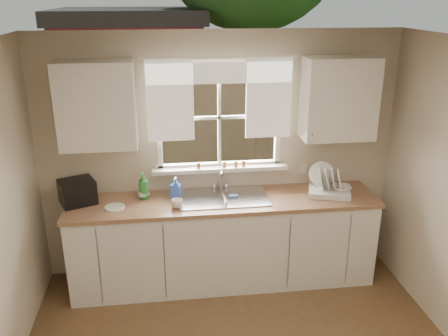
{
  "coord_description": "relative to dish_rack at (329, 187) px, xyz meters",
  "views": [
    {
      "loc": [
        -0.54,
        -2.54,
        2.81
      ],
      "look_at": [
        0.0,
        1.65,
        1.25
      ],
      "focal_mm": 38.0,
      "sensor_mm": 36.0,
      "label": 1
    }
  ],
  "objects": [
    {
      "name": "countertop",
      "position": [
        -1.07,
        -0.0,
        -0.1
      ],
      "size": [
        3.04,
        0.65,
        0.04
      ],
      "primitive_type": "cube",
      "color": "#94694A",
      "rests_on": "base_cabinets"
    },
    {
      "name": "base_cabinets",
      "position": [
        -1.07,
        -0.0,
        -0.55
      ],
      "size": [
        3.0,
        0.62,
        0.87
      ],
      "primitive_type": "cube",
      "color": "silver",
      "rests_on": "ground"
    },
    {
      "name": "upper_cabinet_right",
      "position": [
        0.08,
        0.14,
        0.86
      ],
      "size": [
        0.7,
        0.33,
        0.8
      ],
      "primitive_type": "cube",
      "color": "silver",
      "rests_on": "room_walls"
    },
    {
      "name": "ceiling",
      "position": [
        -1.07,
        -1.68,
        1.51
      ],
      "size": [
        3.6,
        4.0,
        0.02
      ],
      "primitive_type": "cube",
      "color": "silver",
      "rests_on": "room_walls"
    },
    {
      "name": "soap_bottle_c",
      "position": [
        -1.84,
        0.12,
        -0.0
      ],
      "size": [
        0.14,
        0.14,
        0.15
      ],
      "primitive_type": "imported",
      "rotation": [
        0.0,
        0.0,
        -0.15
      ],
      "color": "beige",
      "rests_on": "countertop"
    },
    {
      "name": "wall_outlet",
      "position": [
        -0.19,
        0.3,
        0.09
      ],
      "size": [
        0.08,
        0.01,
        0.12
      ],
      "primitive_type": "cube",
      "color": "beige",
      "rests_on": "room_walls"
    },
    {
      "name": "window",
      "position": [
        -1.07,
        0.32,
        0.5
      ],
      "size": [
        1.38,
        0.16,
        1.06
      ],
      "color": "white",
      "rests_on": "room_walls"
    },
    {
      "name": "room_walls",
      "position": [
        -1.07,
        -1.75,
        0.25
      ],
      "size": [
        3.62,
        4.02,
        2.5
      ],
      "color": "beige",
      "rests_on": "ground"
    },
    {
      "name": "dish_rack",
      "position": [
        0.0,
        0.0,
        0.0
      ],
      "size": [
        0.48,
        0.41,
        0.3
      ],
      "color": "silver",
      "rests_on": "countertop"
    },
    {
      "name": "black_appliance",
      "position": [
        -2.47,
        0.1,
        0.04
      ],
      "size": [
        0.4,
        0.38,
        0.23
      ],
      "primitive_type": "cube",
      "rotation": [
        0.0,
        0.0,
        0.4
      ],
      "color": "black",
      "rests_on": "countertop"
    },
    {
      "name": "saucer",
      "position": [
        -2.11,
        -0.06,
        -0.07
      ],
      "size": [
        0.19,
        0.19,
        0.01
      ],
      "primitive_type": "cylinder",
      "color": "white",
      "rests_on": "countertop"
    },
    {
      "name": "bowl",
      "position": [
        0.12,
        -0.05,
        0.0
      ],
      "size": [
        0.21,
        0.21,
        0.05
      ],
      "primitive_type": "imported",
      "rotation": [
        0.0,
        0.0,
        -0.15
      ],
      "color": "white",
      "rests_on": "dish_rack"
    },
    {
      "name": "sill_jars",
      "position": [
        -1.01,
        0.26,
        0.19
      ],
      "size": [
        0.5,
        0.04,
        0.06
      ],
      "color": "brown",
      "rests_on": "window"
    },
    {
      "name": "soap_bottle_b",
      "position": [
        -1.53,
        0.09,
        0.03
      ],
      "size": [
        0.12,
        0.13,
        0.22
      ],
      "primitive_type": "imported",
      "rotation": [
        0.0,
        0.0,
        -0.31
      ],
      "color": "#3057B5",
      "rests_on": "countertop"
    },
    {
      "name": "sink",
      "position": [
        -1.07,
        0.03,
        -0.15
      ],
      "size": [
        0.88,
        0.52,
        0.4
      ],
      "color": "#B7B7BC",
      "rests_on": "countertop"
    },
    {
      "name": "upper_cabinet_left",
      "position": [
        -2.22,
        0.14,
        0.86
      ],
      "size": [
        0.7,
        0.33,
        0.8
      ],
      "primitive_type": "cube",
      "color": "silver",
      "rests_on": "room_walls"
    },
    {
      "name": "curtains",
      "position": [
        -1.07,
        0.27,
        0.95
      ],
      "size": [
        1.5,
        0.03,
        0.81
      ],
      "color": "white",
      "rests_on": "room_walls"
    },
    {
      "name": "soap_bottle_a",
      "position": [
        -1.84,
        0.12,
        0.06
      ],
      "size": [
        0.11,
        0.11,
        0.27
      ],
      "primitive_type": "imported",
      "rotation": [
        0.0,
        0.0,
        0.05
      ],
      "color": "#2B8334",
      "rests_on": "countertop"
    },
    {
      "name": "cup",
      "position": [
        -1.53,
        -0.13,
        -0.03
      ],
      "size": [
        0.11,
        0.11,
        0.09
      ],
      "primitive_type": "imported",
      "rotation": [
        0.0,
        0.0,
        -0.02
      ],
      "color": "beige",
      "rests_on": "countertop"
    }
  ]
}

